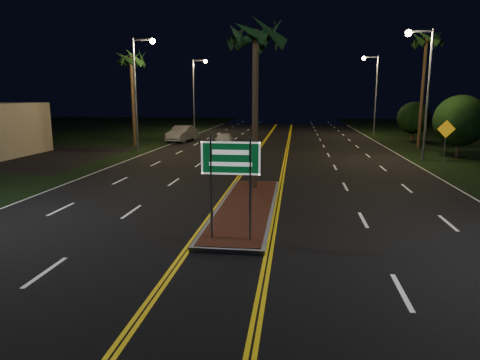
% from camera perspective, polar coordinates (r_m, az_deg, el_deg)
% --- Properties ---
extents(ground, '(120.00, 120.00, 0.00)m').
position_cam_1_polar(ground, '(10.96, -3.47, -13.34)').
color(ground, black).
rests_on(ground, ground).
extents(median_island, '(2.25, 10.25, 0.17)m').
position_cam_1_polar(median_island, '(17.47, 0.85, -3.62)').
color(median_island, gray).
rests_on(median_island, ground).
extents(highway_sign, '(1.80, 0.08, 3.20)m').
position_cam_1_polar(highway_sign, '(12.90, -1.26, 1.62)').
color(highway_sign, gray).
rests_on(highway_sign, ground).
extents(streetlight_left_mid, '(1.91, 0.44, 9.00)m').
position_cam_1_polar(streetlight_left_mid, '(36.05, -13.26, 12.65)').
color(streetlight_left_mid, gray).
rests_on(streetlight_left_mid, ground).
extents(streetlight_left_far, '(1.91, 0.44, 9.00)m').
position_cam_1_polar(streetlight_left_far, '(55.24, -5.83, 12.26)').
color(streetlight_left_far, gray).
rests_on(streetlight_left_far, ground).
extents(streetlight_right_mid, '(1.91, 0.44, 9.00)m').
position_cam_1_polar(streetlight_right_mid, '(32.97, 23.26, 12.22)').
color(streetlight_right_mid, gray).
rests_on(streetlight_right_mid, ground).
extents(streetlight_right_far, '(1.91, 0.44, 9.00)m').
position_cam_1_polar(streetlight_right_far, '(52.52, 17.33, 11.89)').
color(streetlight_right_far, gray).
rests_on(streetlight_right_far, ground).
extents(palm_median, '(2.40, 2.40, 8.30)m').
position_cam_1_polar(palm_median, '(20.56, 2.10, 18.80)').
color(palm_median, '#382819').
rests_on(palm_median, ground).
extents(palm_left_far, '(2.40, 2.40, 8.80)m').
position_cam_1_polar(palm_left_far, '(40.68, -14.34, 15.34)').
color(palm_left_far, '#382819').
rests_on(palm_left_far, ground).
extents(palm_right_far, '(2.40, 2.40, 10.30)m').
position_cam_1_polar(palm_right_far, '(41.50, 23.61, 16.64)').
color(palm_right_far, '#382819').
rests_on(palm_right_far, ground).
extents(shrub_mid, '(3.78, 3.78, 4.62)m').
position_cam_1_polar(shrub_mid, '(35.92, 27.28, 7.04)').
color(shrub_mid, '#382819').
rests_on(shrub_mid, ground).
extents(shrub_far, '(3.24, 3.24, 3.96)m').
position_cam_1_polar(shrub_far, '(47.35, 22.15, 7.68)').
color(shrub_far, '#382819').
rests_on(shrub_far, ground).
extents(car_near, '(2.54, 4.99, 1.60)m').
position_cam_1_polar(car_near, '(37.83, -2.17, 5.48)').
color(car_near, silver).
rests_on(car_near, ground).
extents(car_far, '(3.13, 5.82, 1.85)m').
position_cam_1_polar(car_far, '(43.88, -7.74, 6.33)').
color(car_far, '#9D9DA6').
rests_on(car_far, ground).
extents(warning_sign, '(1.22, 0.10, 2.90)m').
position_cam_1_polar(warning_sign, '(32.88, 25.75, 5.49)').
color(warning_sign, gray).
rests_on(warning_sign, ground).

